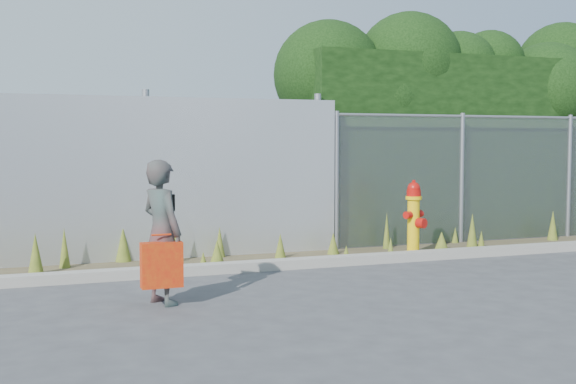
# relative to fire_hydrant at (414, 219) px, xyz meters

# --- Properties ---
(ground) EXTENTS (80.00, 80.00, 0.00)m
(ground) POSITION_rel_fire_hydrant_xyz_m (-1.87, -2.17, -0.52)
(ground) COLOR #3D3D40
(ground) RESTS_ON ground
(curb) EXTENTS (16.00, 0.22, 0.12)m
(curb) POSITION_rel_fire_hydrant_xyz_m (-1.87, -0.37, -0.46)
(curb) COLOR gray
(curb) RESTS_ON ground
(weed_strip) EXTENTS (16.00, 1.27, 0.55)m
(weed_strip) POSITION_rel_fire_hydrant_xyz_m (-1.84, 0.29, -0.40)
(weed_strip) COLOR #473D28
(weed_strip) RESTS_ON ground
(corrugated_fence) EXTENTS (8.50, 0.21, 2.30)m
(corrugated_fence) POSITION_rel_fire_hydrant_xyz_m (-5.11, 0.84, 0.59)
(corrugated_fence) COLOR #ABAEB2
(corrugated_fence) RESTS_ON ground
(chainlink_fence) EXTENTS (6.50, 0.07, 2.05)m
(chainlink_fence) POSITION_rel_fire_hydrant_xyz_m (2.38, 0.83, 0.51)
(chainlink_fence) COLOR gray
(chainlink_fence) RESTS_ON ground
(hedge) EXTENTS (7.66, 2.09, 3.80)m
(hedge) POSITION_rel_fire_hydrant_xyz_m (2.39, 1.86, 1.56)
(hedge) COLOR black
(hedge) RESTS_ON ground
(fire_hydrant) EXTENTS (0.36, 0.32, 1.07)m
(fire_hydrant) POSITION_rel_fire_hydrant_xyz_m (0.00, 0.00, 0.00)
(fire_hydrant) COLOR yellow
(fire_hydrant) RESTS_ON ground
(woman) EXTENTS (0.53, 0.61, 1.42)m
(woman) POSITION_rel_fire_hydrant_xyz_m (-3.87, -1.80, 0.20)
(woman) COLOR #0E5952
(woman) RESTS_ON ground
(red_tote_bag) EXTENTS (0.40, 0.15, 0.52)m
(red_tote_bag) POSITION_rel_fire_hydrant_xyz_m (-3.91, -1.97, -0.10)
(red_tote_bag) COLOR red
(black_shoulder_bag) EXTENTS (0.22, 0.09, 0.17)m
(black_shoulder_bag) POSITION_rel_fire_hydrant_xyz_m (-3.81, -1.57, 0.47)
(black_shoulder_bag) COLOR black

